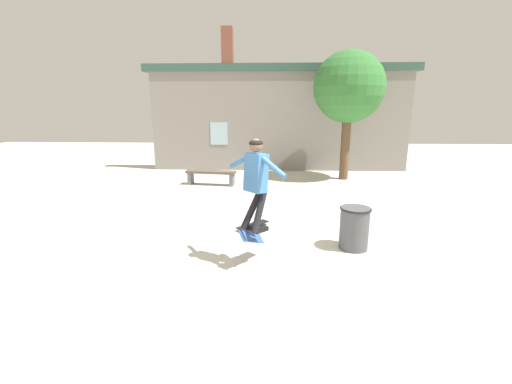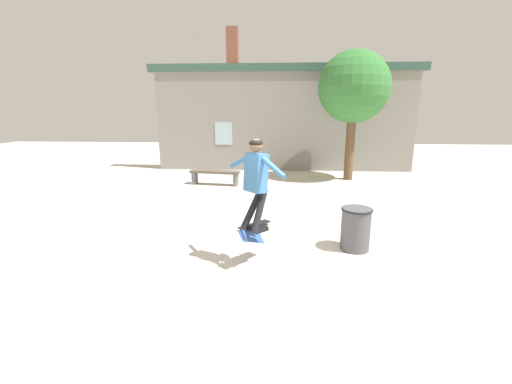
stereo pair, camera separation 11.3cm
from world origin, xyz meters
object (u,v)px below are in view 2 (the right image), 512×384
at_px(skateboard_flipping, 252,237).
at_px(park_bench, 215,175).
at_px(skateboard_resting, 255,225).
at_px(tree_right, 354,88).
at_px(trash_bin, 356,228).
at_px(skater, 256,177).

bearing_deg(skateboard_flipping, park_bench, 40.72).
bearing_deg(skateboard_resting, park_bench, 65.08).
distance_m(tree_right, park_bench, 5.59).
xyz_separation_m(tree_right, trash_bin, (-1.10, -6.37, -2.78)).
xyz_separation_m(park_bench, skateboard_resting, (1.63, -4.15, -0.28)).
xyz_separation_m(trash_bin, skateboard_flipping, (-1.85, -0.69, 0.04)).
bearing_deg(trash_bin, skater, -157.62).
bearing_deg(tree_right, park_bench, -165.62).
relative_size(tree_right, skateboard_flipping, 5.72).
bearing_deg(skateboard_resting, skateboard_flipping, -133.94).
bearing_deg(skater, skateboard_resting, 50.74).
distance_m(park_bench, skateboard_resting, 4.46).
bearing_deg(skateboard_resting, trash_bin, -74.45).
xyz_separation_m(skater, skateboard_flipping, (-0.08, 0.05, -1.03)).
relative_size(trash_bin, skateboard_flipping, 1.02).
bearing_deg(skateboard_flipping, tree_right, 1.79).
relative_size(tree_right, skateboard_resting, 6.11).
relative_size(park_bench, skateboard_flipping, 2.21).
height_order(tree_right, trash_bin, tree_right).
distance_m(tree_right, trash_bin, 7.04).
xyz_separation_m(trash_bin, skater, (-1.78, -0.73, 1.07)).
bearing_deg(park_bench, skateboard_flipping, -66.22).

